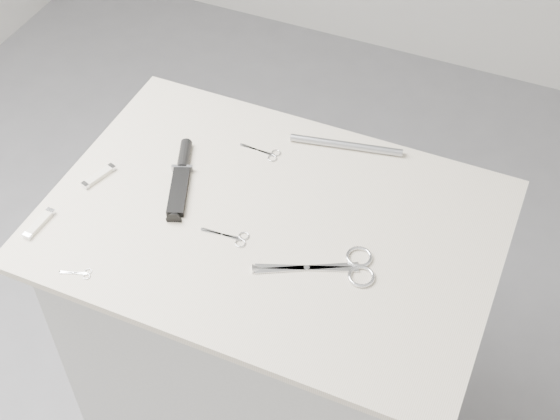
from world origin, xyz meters
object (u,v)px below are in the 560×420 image
at_px(embroidery_scissors_b, 266,153).
at_px(pocket_knife_a, 39,224).
at_px(plinth, 273,339).
at_px(large_shears, 341,267).
at_px(embroidery_scissors_a, 233,237).
at_px(sheathed_knife, 181,174).
at_px(metal_rail, 346,145).
at_px(pocket_knife_b, 99,176).
at_px(tiny_scissors, 80,273).

distance_m(embroidery_scissors_b, pocket_knife_a, 0.55).
bearing_deg(plinth, large_shears, -18.81).
height_order(embroidery_scissors_a, sheathed_knife, sheathed_knife).
bearing_deg(large_shears, metal_rail, 83.94).
relative_size(sheathed_knife, metal_rail, 0.86).
bearing_deg(embroidery_scissors_b, metal_rail, 31.60).
bearing_deg(pocket_knife_b, embroidery_scissors_b, -36.76).
relative_size(plinth, sheathed_knife, 3.84).
relative_size(plinth, embroidery_scissors_a, 8.47).
xyz_separation_m(embroidery_scissors_a, tiny_scissors, (-0.25, -0.22, -0.00)).
distance_m(pocket_knife_a, metal_rail, 0.73).
bearing_deg(large_shears, embroidery_scissors_b, 113.44).
relative_size(plinth, tiny_scissors, 13.47).
bearing_deg(sheathed_knife, embroidery_scissors_a, -144.23).
distance_m(embroidery_scissors_b, pocket_knife_b, 0.40).
bearing_deg(embroidery_scissors_b, pocket_knife_a, -129.17).
height_order(embroidery_scissors_a, embroidery_scissors_b, same).
bearing_deg(embroidery_scissors_a, large_shears, -1.38).
bearing_deg(pocket_knife_a, pocket_knife_b, -9.56).
relative_size(tiny_scissors, pocket_knife_a, 0.72).
xyz_separation_m(embroidery_scissors_b, metal_rail, (0.17, 0.09, 0.01)).
bearing_deg(metal_rail, embroidery_scissors_a, -109.00).
xyz_separation_m(large_shears, pocket_knife_a, (-0.65, -0.15, 0.00)).
bearing_deg(metal_rail, pocket_knife_b, -146.56).
relative_size(embroidery_scissors_b, sheathed_knife, 0.43).
bearing_deg(tiny_scissors, embroidery_scissors_b, 48.19).
xyz_separation_m(sheathed_knife, metal_rail, (0.32, 0.25, 0.00)).
height_order(embroidery_scissors_a, pocket_knife_a, pocket_knife_a).
distance_m(large_shears, embroidery_scissors_b, 0.39).
xyz_separation_m(embroidery_scissors_a, metal_rail, (0.13, 0.37, 0.01)).
distance_m(plinth, metal_rail, 0.56).
relative_size(embroidery_scissors_a, embroidery_scissors_b, 1.05).
height_order(large_shears, pocket_knife_a, pocket_knife_a).
relative_size(plinth, metal_rail, 3.30).
xyz_separation_m(tiny_scissors, pocket_knife_a, (-0.16, 0.08, 0.00)).
xyz_separation_m(sheathed_knife, pocket_knife_b, (-0.18, -0.08, -0.00)).
xyz_separation_m(plinth, tiny_scissors, (-0.30, -0.29, 0.47)).
xyz_separation_m(tiny_scissors, pocket_knife_b, (-0.12, 0.26, 0.00)).
height_order(plinth, metal_rail, metal_rail).
height_order(tiny_scissors, pocket_knife_a, pocket_knife_a).
distance_m(tiny_scissors, sheathed_knife, 0.34).
xyz_separation_m(embroidery_scissors_a, pocket_knife_b, (-0.37, 0.04, 0.00)).
relative_size(plinth, embroidery_scissors_b, 8.92).
relative_size(embroidery_scissors_a, metal_rail, 0.39).
relative_size(sheathed_knife, pocket_knife_b, 2.55).
relative_size(plinth, pocket_knife_b, 9.78).
height_order(large_shears, embroidery_scissors_a, large_shears).
bearing_deg(metal_rail, sheathed_knife, -142.13).
height_order(large_shears, tiny_scissors, large_shears).
xyz_separation_m(large_shears, embroidery_scissors_a, (-0.24, -0.01, -0.00)).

